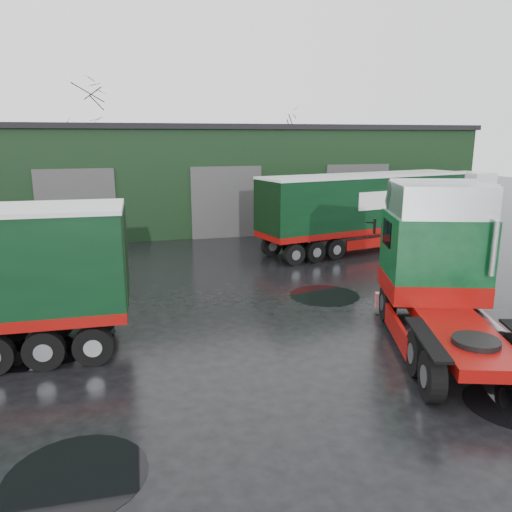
{
  "coord_description": "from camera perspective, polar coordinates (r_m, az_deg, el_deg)",
  "views": [
    {
      "loc": [
        -3.69,
        -13.48,
        5.59
      ],
      "look_at": [
        0.54,
        2.21,
        1.7
      ],
      "focal_mm": 35.0,
      "sensor_mm": 36.0,
      "label": 1
    }
  ],
  "objects": [
    {
      "name": "ground",
      "position": [
        15.05,
        0.19,
        -8.34
      ],
      "size": [
        100.0,
        100.0,
        0.0
      ],
      "primitive_type": "plane",
      "color": "black"
    },
    {
      "name": "warehouse",
      "position": [
        34.04,
        -5.51,
        9.3
      ],
      "size": [
        32.4,
        12.4,
        6.3
      ],
      "color": "black",
      "rests_on": "ground"
    },
    {
      "name": "hero_tractor",
      "position": [
        13.67,
        21.87,
        -1.94
      ],
      "size": [
        5.07,
        7.62,
        4.37
      ],
      "primitive_type": null,
      "rotation": [
        0.0,
        0.0,
        -0.32
      ],
      "color": "#083A1A",
      "rests_on": "ground"
    },
    {
      "name": "puddle_0",
      "position": [
        9.7,
        -19.87,
        -22.57
      ],
      "size": [
        2.41,
        2.41,
        0.01
      ],
      "primitive_type": "cylinder",
      "color": "black",
      "rests_on": "ground"
    },
    {
      "name": "lorry_right",
      "position": [
        25.6,
        12.3,
        4.92
      ],
      "size": [
        14.83,
        5.81,
        3.85
      ],
      "primitive_type": null,
      "rotation": [
        0.0,
        0.0,
        -1.34
      ],
      "color": "silver",
      "rests_on": "ground"
    },
    {
      "name": "puddle_2",
      "position": [
        15.64,
        -23.72,
        -8.65
      ],
      "size": [
        4.31,
        4.31,
        0.01
      ],
      "primitive_type": "cylinder",
      "color": "black",
      "rests_on": "ground"
    },
    {
      "name": "tree_back_b",
      "position": [
        45.62,
        2.43,
        11.14
      ],
      "size": [
        4.4,
        4.4,
        7.5
      ],
      "primitive_type": null,
      "color": "black",
      "rests_on": "ground"
    },
    {
      "name": "puddle_1",
      "position": [
        18.27,
        7.84,
        -4.47
      ],
      "size": [
        2.52,
        2.52,
        0.01
      ],
      "primitive_type": "cylinder",
      "color": "black",
      "rests_on": "ground"
    },
    {
      "name": "tree_back_a",
      "position": [
        43.55,
        -18.53,
        11.68
      ],
      "size": [
        4.4,
        4.4,
        9.5
      ],
      "primitive_type": null,
      "color": "black",
      "rests_on": "ground"
    }
  ]
}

